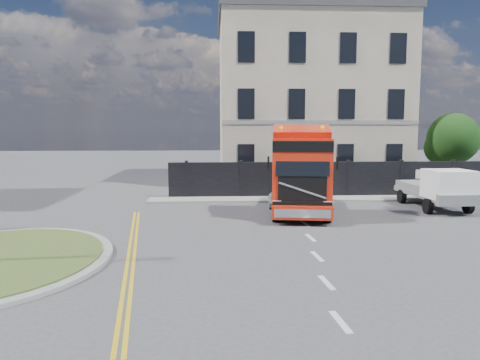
{
  "coord_description": "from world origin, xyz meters",
  "views": [
    {
      "loc": [
        -0.46,
        -16.63,
        3.99
      ],
      "look_at": [
        0.56,
        2.21,
        1.8
      ],
      "focal_mm": 35.0,
      "sensor_mm": 36.0,
      "label": 1
    }
  ],
  "objects": [
    {
      "name": "pavement_far",
      "position": [
        6.0,
        8.1,
        0.06
      ],
      "size": [
        20.0,
        1.6,
        0.12
      ],
      "primitive_type": "cube",
      "color": "gray",
      "rests_on": "ground"
    },
    {
      "name": "flatbed_pickup",
      "position": [
        10.18,
        4.46,
        1.07
      ],
      "size": [
        2.15,
        4.86,
        2.0
      ],
      "rotation": [
        0.0,
        0.0,
        0.04
      ],
      "color": "slate",
      "rests_on": "ground"
    },
    {
      "name": "truck",
      "position": [
        3.34,
        3.72,
        1.75
      ],
      "size": [
        3.35,
        6.79,
        3.9
      ],
      "rotation": [
        0.0,
        0.0,
        -0.15
      ],
      "color": "black",
      "rests_on": "ground"
    },
    {
      "name": "hoarding_fence",
      "position": [
        6.55,
        9.0,
        1.0
      ],
      "size": [
        18.8,
        0.25,
        2.0
      ],
      "color": "black",
      "rests_on": "ground"
    },
    {
      "name": "ground",
      "position": [
        0.0,
        0.0,
        0.0
      ],
      "size": [
        120.0,
        120.0,
        0.0
      ],
      "primitive_type": "plane",
      "color": "#424244",
      "rests_on": "ground"
    },
    {
      "name": "georgian_building",
      "position": [
        6.0,
        16.5,
        5.77
      ],
      "size": [
        12.3,
        10.3,
        12.8
      ],
      "color": "beige",
      "rests_on": "ground"
    },
    {
      "name": "tree",
      "position": [
        14.38,
        12.1,
        3.05
      ],
      "size": [
        3.2,
        3.2,
        4.8
      ],
      "color": "#382619",
      "rests_on": "ground"
    }
  ]
}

